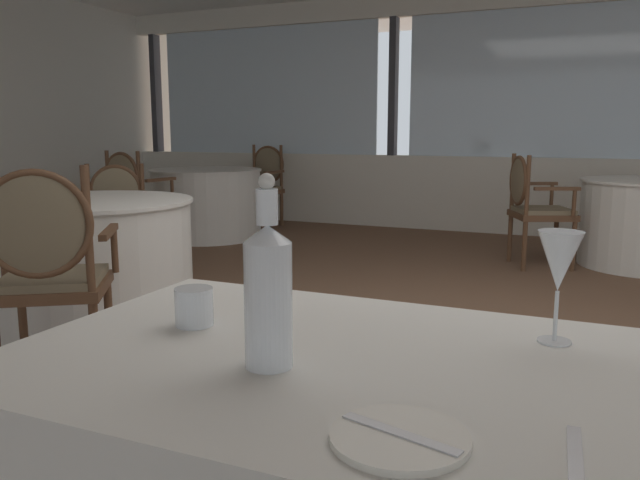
# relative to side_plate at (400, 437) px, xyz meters

# --- Properties ---
(ground_plane) EXTENTS (15.16, 15.16, 0.00)m
(ground_plane) POSITION_rel_side_plate_xyz_m (-0.34, 2.13, -0.74)
(ground_plane) COLOR brown
(window_wall_far) EXTENTS (10.74, 0.14, 2.66)m
(window_wall_far) POSITION_rel_side_plate_xyz_m (-0.34, 6.51, 0.33)
(window_wall_far) COLOR silver
(window_wall_far) RESTS_ON ground_plane
(side_plate) EXTENTS (0.19, 0.19, 0.01)m
(side_plate) POSITION_rel_side_plate_xyz_m (0.00, 0.00, 0.00)
(side_plate) COLOR silver
(side_plate) RESTS_ON foreground_table
(butter_knife) EXTENTS (0.17, 0.06, 0.00)m
(butter_knife) POSITION_rel_side_plate_xyz_m (0.00, 0.00, 0.01)
(butter_knife) COLOR silver
(butter_knife) RESTS_ON foreground_table
(dinner_fork) EXTENTS (0.03, 0.19, 0.00)m
(dinner_fork) POSITION_rel_side_plate_xyz_m (0.21, 0.03, -0.00)
(dinner_fork) COLOR silver
(dinner_fork) RESTS_ON foreground_table
(water_bottle) EXTENTS (0.08, 0.08, 0.33)m
(water_bottle) POSITION_rel_side_plate_xyz_m (-0.28, 0.17, 0.13)
(water_bottle) COLOR white
(water_bottle) RESTS_ON foreground_table
(wine_glass) EXTENTS (0.08, 0.08, 0.22)m
(wine_glass) POSITION_rel_side_plate_xyz_m (0.16, 0.50, 0.15)
(wine_glass) COLOR white
(wine_glass) RESTS_ON foreground_table
(water_tumbler) EXTENTS (0.08, 0.08, 0.08)m
(water_tumbler) POSITION_rel_side_plate_xyz_m (-0.54, 0.31, 0.03)
(water_tumbler) COLOR white
(water_tumbler) RESTS_ON foreground_table
(background_table_0) EXTENTS (1.22, 1.22, 0.73)m
(background_table_0) POSITION_rel_side_plate_xyz_m (-2.53, 2.11, -0.37)
(background_table_0) COLOR silver
(background_table_0) RESTS_ON ground_plane
(dining_chair_0_0) EXTENTS (0.65, 0.64, 0.89)m
(dining_chair_0_0) POSITION_rel_side_plate_xyz_m (-3.11, 2.97, -0.22)
(dining_chair_0_0) COLOR brown
(dining_chair_0_0) RESTS_ON ground_plane
(dining_chair_0_1) EXTENTS (0.66, 0.64, 0.99)m
(dining_chair_0_1) POSITION_rel_side_plate_xyz_m (-1.96, 1.24, -0.16)
(dining_chair_0_1) COLOR brown
(dining_chair_0_1) RESTS_ON ground_plane
(background_table_1) EXTENTS (1.19, 1.19, 0.73)m
(background_table_1) POSITION_rel_side_plate_xyz_m (-3.61, 4.95, -0.37)
(background_table_1) COLOR silver
(background_table_1) RESTS_ON ground_plane
(dining_chair_1_0) EXTENTS (0.58, 0.52, 0.96)m
(dining_chair_1_0) POSITION_rel_side_plate_xyz_m (-3.73, 3.94, -0.17)
(dining_chair_1_0) COLOR brown
(dining_chair_1_0) RESTS_ON ground_plane
(dining_chair_1_1) EXTENTS (0.58, 0.52, 0.97)m
(dining_chair_1_1) POSITION_rel_side_plate_xyz_m (-3.48, 5.97, -0.18)
(dining_chair_1_1) COLOR brown
(dining_chair_1_1) RESTS_ON ground_plane
(dining_chair_2_0) EXTENTS (0.61, 0.64, 0.94)m
(dining_chair_2_0) POSITION_rel_side_plate_xyz_m (-0.27, 4.80, -0.18)
(dining_chair_2_0) COLOR brown
(dining_chair_2_0) RESTS_ON ground_plane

